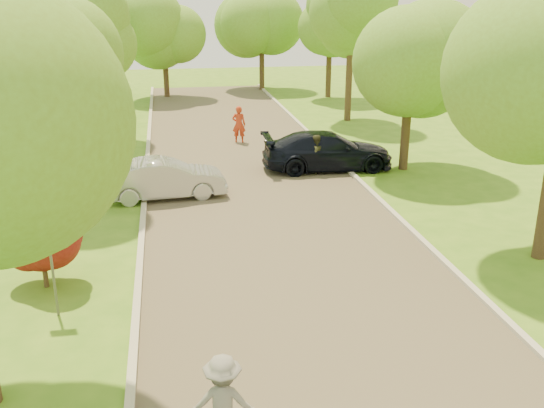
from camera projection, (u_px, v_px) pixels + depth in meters
ground at (357, 396)px, 11.01m from camera, size 100.00×100.00×0.00m
road at (277, 233)px, 18.44m from camera, size 8.00×60.00×0.01m
curb_left at (141, 240)px, 17.76m from camera, size 0.18×60.00×0.12m
curb_right at (403, 223)px, 19.08m from camera, size 0.18×60.00×0.12m
street_sign at (50, 252)px, 13.26m from camera, size 0.55×0.06×2.17m
red_shrub at (41, 246)px, 14.72m from camera, size 1.70×1.70×1.95m
tree_l_midb at (47, 69)px, 19.51m from camera, size 4.30×4.20×6.62m
tree_l_far at (91, 24)px, 28.58m from camera, size 4.92×4.80×7.79m
tree_r_midb at (417, 48)px, 23.46m from camera, size 4.51×4.40×7.01m
tree_r_far at (356, 13)px, 32.53m from camera, size 5.33×5.20×8.34m
tree_bg_a at (64, 20)px, 35.67m from camera, size 5.12×5.00×7.72m
tree_bg_b at (334, 13)px, 40.22m from camera, size 5.12×5.00×7.95m
tree_bg_c at (166, 21)px, 40.46m from camera, size 4.92×4.80×7.33m
tree_bg_d at (265, 15)px, 43.36m from camera, size 5.12×5.00×7.72m
silver_sedan at (165, 179)px, 21.35m from camera, size 4.37×1.85×1.40m
dark_sedan at (327, 151)px, 24.79m from camera, size 5.40×2.32×1.55m
skateboarder at (223, 403)px, 9.41m from camera, size 1.15×0.80×1.63m
person_striped at (239, 124)px, 29.11m from camera, size 0.73×0.57×1.78m
person_olive at (315, 155)px, 24.05m from camera, size 0.96×0.87×1.61m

